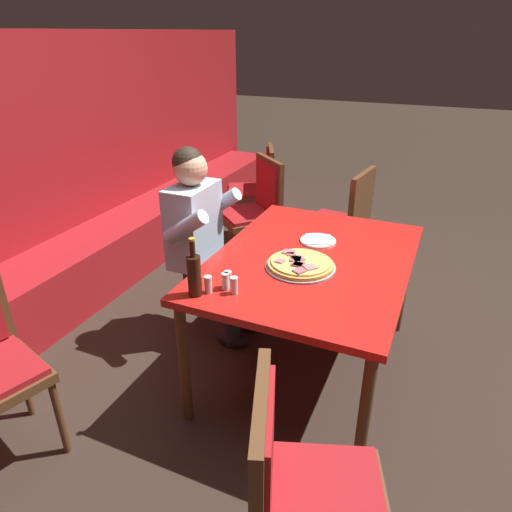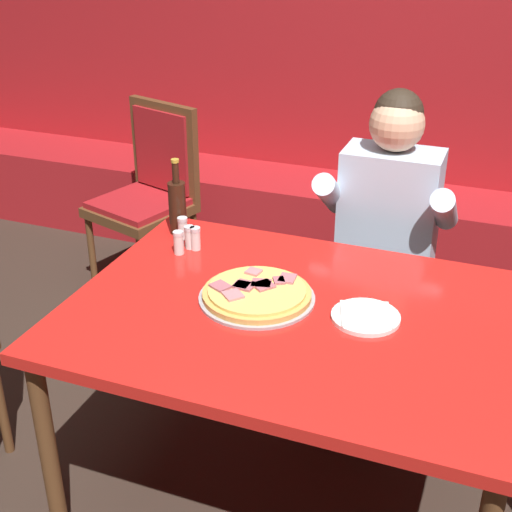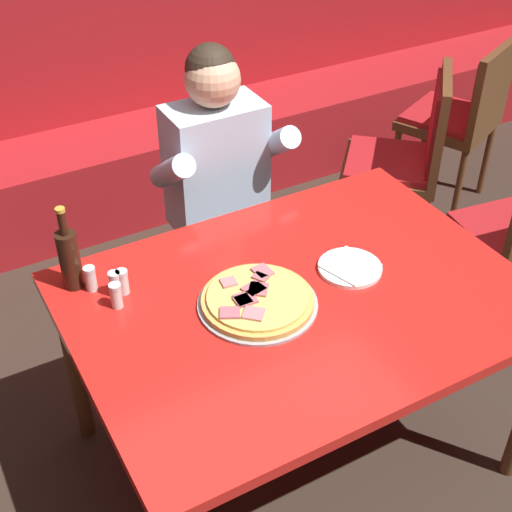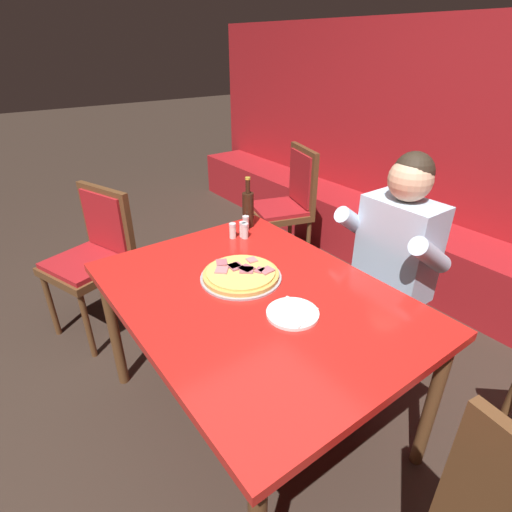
{
  "view_description": "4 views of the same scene",
  "coord_description": "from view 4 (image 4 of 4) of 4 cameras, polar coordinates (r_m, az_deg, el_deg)",
  "views": [
    {
      "loc": [
        -2.18,
        -0.61,
        1.88
      ],
      "look_at": [
        -0.06,
        0.31,
        0.74
      ],
      "focal_mm": 32.0,
      "sensor_mm": 36.0,
      "label": 1
    },
    {
      "loc": [
        0.57,
        -1.81,
        1.91
      ],
      "look_at": [
        -0.21,
        0.21,
        0.82
      ],
      "focal_mm": 50.0,
      "sensor_mm": 36.0,
      "label": 2
    },
    {
      "loc": [
        -0.95,
        -1.42,
        2.2
      ],
      "look_at": [
        -0.08,
        0.14,
        0.85
      ],
      "focal_mm": 50.0,
      "sensor_mm": 36.0,
      "label": 3
    },
    {
      "loc": [
        1.16,
        -0.84,
        1.72
      ],
      "look_at": [
        -0.04,
        0.04,
        0.92
      ],
      "focal_mm": 28.0,
      "sensor_mm": 36.0,
      "label": 4
    }
  ],
  "objects": [
    {
      "name": "ground_plane",
      "position": [
        2.24,
        -0.17,
        -21.86
      ],
      "size": [
        24.0,
        24.0,
        0.0
      ],
      "primitive_type": "plane",
      "color": "#33261E"
    },
    {
      "name": "booth_wall_panel",
      "position": [
        3.33,
        32.38,
        10.67
      ],
      "size": [
        6.8,
        0.16,
        1.9
      ],
      "primitive_type": "cube",
      "color": "#A3191E",
      "rests_on": "ground_plane"
    },
    {
      "name": "booth_bench",
      "position": [
        3.3,
        26.95,
        -1.87
      ],
      "size": [
        6.46,
        0.48,
        0.46
      ],
      "primitive_type": "cube",
      "color": "#A3191E",
      "rests_on": "ground_plane"
    },
    {
      "name": "main_dining_table",
      "position": [
        1.76,
        -0.21,
        -7.28
      ],
      "size": [
        1.41,
        1.04,
        0.76
      ],
      "color": "brown",
      "rests_on": "ground_plane"
    },
    {
      "name": "pizza",
      "position": [
        1.82,
        -2.17,
        -2.66
      ],
      "size": [
        0.37,
        0.37,
        0.05
      ],
      "color": "#9E9EA3",
      "rests_on": "main_dining_table"
    },
    {
      "name": "plate_white_paper",
      "position": [
        1.6,
        5.25,
        -8.11
      ],
      "size": [
        0.21,
        0.21,
        0.02
      ],
      "color": "white",
      "rests_on": "main_dining_table"
    },
    {
      "name": "beer_bottle",
      "position": [
        2.31,
        -1.14,
        6.86
      ],
      "size": [
        0.07,
        0.07,
        0.29
      ],
      "color": "black",
      "rests_on": "main_dining_table"
    },
    {
      "name": "shaker_oregano",
      "position": [
        2.28,
        -1.48,
        4.61
      ],
      "size": [
        0.04,
        0.04,
        0.09
      ],
      "color": "silver",
      "rests_on": "main_dining_table"
    },
    {
      "name": "shaker_black_pepper",
      "position": [
        2.2,
        -1.91,
        3.74
      ],
      "size": [
        0.04,
        0.04,
        0.09
      ],
      "color": "silver",
      "rests_on": "main_dining_table"
    },
    {
      "name": "shaker_red_pepper_flakes",
      "position": [
        2.18,
        -1.59,
        3.52
      ],
      "size": [
        0.04,
        0.04,
        0.09
      ],
      "color": "silver",
      "rests_on": "main_dining_table"
    },
    {
      "name": "shaker_parmesan",
      "position": [
        2.19,
        -3.36,
        3.53
      ],
      "size": [
        0.04,
        0.04,
        0.09
      ],
      "color": "silver",
      "rests_on": "main_dining_table"
    },
    {
      "name": "diner_seated_blue_shirt",
      "position": [
        2.15,
        17.92,
        -1.34
      ],
      "size": [
        0.53,
        0.53,
        1.27
      ],
      "color": "black",
      "rests_on": "ground_plane"
    },
    {
      "name": "dining_chair_side_aisle",
      "position": [
        2.69,
        -22.01,
        0.67
      ],
      "size": [
        0.56,
        0.56,
        0.94
      ],
      "color": "brown",
      "rests_on": "ground_plane"
    },
    {
      "name": "dining_chair_near_left",
      "position": [
        3.32,
        4.68,
        8.0
      ],
      "size": [
        0.55,
        0.55,
        0.99
      ],
      "color": "brown",
      "rests_on": "ground_plane"
    }
  ]
}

